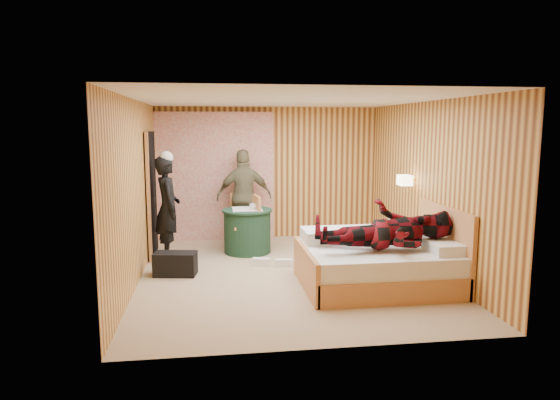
{
  "coord_description": "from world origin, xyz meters",
  "views": [
    {
      "loc": [
        -1.07,
        -6.96,
        2.13
      ],
      "look_at": [
        -0.07,
        0.29,
        1.05
      ],
      "focal_mm": 32.0,
      "sensor_mm": 36.0,
      "label": 1
    }
  ],
  "objects": [
    {
      "name": "chair_far",
      "position": [
        -0.51,
        2.02,
        0.54
      ],
      "size": [
        0.53,
        0.53,
        0.93
      ],
      "rotation": [
        0.0,
        0.0,
        0.31
      ],
      "color": "#E99A5F",
      "rests_on": "floor"
    },
    {
      "name": "cup_nightstand",
      "position": [
        1.88,
        0.9,
        0.56
      ],
      "size": [
        0.12,
        0.12,
        0.09
      ],
      "primitive_type": "imported",
      "rotation": [
        0.0,
        0.0,
        -0.25
      ],
      "color": "white",
      "rests_on": "nightstand"
    },
    {
      "name": "chair_near",
      "position": [
        -0.44,
        1.27,
        0.57
      ],
      "size": [
        0.5,
        0.5,
        0.98
      ],
      "rotation": [
        0.0,
        0.0,
        -1.43
      ],
      "color": "#E99A5F",
      "rests_on": "floor"
    },
    {
      "name": "sneaker_left",
      "position": [
        -0.0,
        0.39,
        0.06
      ],
      "size": [
        0.27,
        0.14,
        0.11
      ],
      "primitive_type": "cube",
      "rotation": [
        0.0,
        0.0,
        -0.13
      ],
      "color": "white",
      "rests_on": "floor"
    },
    {
      "name": "bed",
      "position": [
        1.13,
        -0.68,
        0.31
      ],
      "size": [
        1.99,
        1.55,
        1.06
      ],
      "color": "#E99A5F",
      "rests_on": "floor"
    },
    {
      "name": "wall_left",
      "position": [
        -2.1,
        0.0,
        1.25
      ],
      "size": [
        0.02,
        5.0,
        2.5
      ],
      "primitive_type": "cube",
      "color": "#F2C05D",
      "rests_on": "floor"
    },
    {
      "name": "floor",
      "position": [
        0.0,
        0.0,
        0.0
      ],
      "size": [
        4.2,
        5.0,
        0.01
      ],
      "primitive_type": "cube",
      "color": "tan",
      "rests_on": "ground"
    },
    {
      "name": "curtain",
      "position": [
        -1.0,
        2.43,
        1.2
      ],
      "size": [
        2.2,
        0.08,
        2.4
      ],
      "primitive_type": "cube",
      "color": "beige",
      "rests_on": "floor"
    },
    {
      "name": "ceiling",
      "position": [
        0.0,
        0.0,
        2.5
      ],
      "size": [
        4.2,
        5.0,
        0.01
      ],
      "primitive_type": "cube",
      "color": "white",
      "rests_on": "wall_back"
    },
    {
      "name": "wall_lamp",
      "position": [
        1.92,
        0.45,
        1.3
      ],
      "size": [
        0.26,
        0.24,
        0.16
      ],
      "color": "gold",
      "rests_on": "wall_right"
    },
    {
      "name": "doorway",
      "position": [
        -2.06,
        1.4,
        1.02
      ],
      "size": [
        0.06,
        0.9,
        2.05
      ],
      "primitive_type": "cube",
      "color": "black",
      "rests_on": "floor"
    },
    {
      "name": "round_table",
      "position": [
        -0.49,
        1.35,
        0.38
      ],
      "size": [
        0.85,
        0.85,
        0.75
      ],
      "color": "#1F432D",
      "rests_on": "floor"
    },
    {
      "name": "man_on_bed",
      "position": [
        1.15,
        -0.91,
        0.96
      ],
      "size": [
        0.86,
        0.67,
        1.77
      ],
      "primitive_type": "imported",
      "rotation": [
        0.0,
        1.57,
        0.0
      ],
      "color": "#5E090F",
      "rests_on": "bed"
    },
    {
      "name": "duffel_bag",
      "position": [
        -1.61,
        0.16,
        0.17
      ],
      "size": [
        0.64,
        0.41,
        0.34
      ],
      "primitive_type": "cube",
      "rotation": [
        0.0,
        0.0,
        -0.17
      ],
      "color": "black",
      "rests_on": "floor"
    },
    {
      "name": "wall_right",
      "position": [
        2.1,
        0.0,
        1.25
      ],
      "size": [
        0.02,
        5.0,
        2.5
      ],
      "primitive_type": "cube",
      "color": "#F2C05D",
      "rests_on": "floor"
    },
    {
      "name": "book_upper",
      "position": [
        1.88,
        0.72,
        0.54
      ],
      "size": [
        0.26,
        0.28,
        0.02
      ],
      "primitive_type": "imported",
      "rotation": [
        0.0,
        0.0,
        -0.61
      ],
      "color": "white",
      "rests_on": "nightstand"
    },
    {
      "name": "book_lower",
      "position": [
        1.88,
        0.72,
        0.52
      ],
      "size": [
        0.21,
        0.26,
        0.02
      ],
      "primitive_type": "imported",
      "rotation": [
        0.0,
        0.0,
        -0.24
      ],
      "color": "white",
      "rests_on": "nightstand"
    },
    {
      "name": "sneaker_right",
      "position": [
        -0.34,
        0.47,
        0.06
      ],
      "size": [
        0.29,
        0.18,
        0.12
      ],
      "primitive_type": "cube",
      "rotation": [
        0.0,
        0.0,
        -0.25
      ],
      "color": "white",
      "rests_on": "floor"
    },
    {
      "name": "cup_table",
      "position": [
        -0.39,
        1.3,
        0.8
      ],
      "size": [
        0.13,
        0.13,
        0.1
      ],
      "primitive_type": "imported",
      "rotation": [
        0.0,
        0.0,
        -0.05
      ],
      "color": "white",
      "rests_on": "round_table"
    },
    {
      "name": "nightstand",
      "position": [
        1.88,
        0.77,
        0.26
      ],
      "size": [
        0.39,
        0.53,
        0.51
      ],
      "color": "#E99A5F",
      "rests_on": "floor"
    },
    {
      "name": "man_at_table",
      "position": [
        -0.49,
        2.06,
        0.86
      ],
      "size": [
        1.04,
        0.51,
        1.72
      ],
      "primitive_type": "imported",
      "rotation": [
        0.0,
        0.0,
        3.23
      ],
      "color": "#706A4B",
      "rests_on": "floor"
    },
    {
      "name": "woman_standing",
      "position": [
        -1.78,
        1.1,
        0.83
      ],
      "size": [
        0.52,
        0.68,
        1.67
      ],
      "primitive_type": "imported",
      "rotation": [
        0.0,
        0.0,
        1.79
      ],
      "color": "black",
      "rests_on": "floor"
    },
    {
      "name": "wall_back",
      "position": [
        0.0,
        2.5,
        1.25
      ],
      "size": [
        4.2,
        0.02,
        2.5
      ],
      "primitive_type": "cube",
      "color": "#F2C05D",
      "rests_on": "floor"
    }
  ]
}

